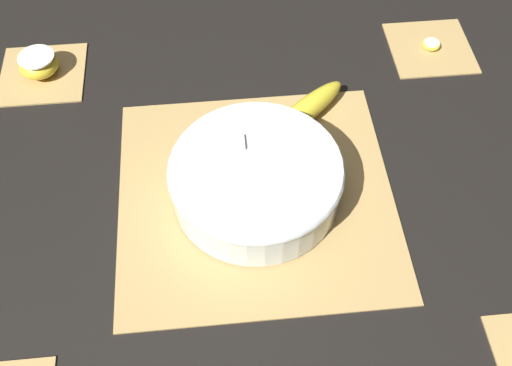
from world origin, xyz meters
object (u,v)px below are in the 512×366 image
whole_banana (304,112)px  banana_coin_single (431,44)px  fruit_salad_bowl (256,179)px  apple_half (39,64)px

whole_banana → banana_coin_single: whole_banana is taller
fruit_salad_bowl → apple_half: size_ratio=3.76×
apple_half → banana_coin_single: 0.70m
banana_coin_single → whole_banana: bearing=-149.0°
whole_banana → apple_half: (-0.44, 0.16, 0.00)m
fruit_salad_bowl → banana_coin_single: fruit_salad_bowl is taller
whole_banana → apple_half: same height
fruit_salad_bowl → whole_banana: size_ratio=1.58×
banana_coin_single → fruit_salad_bowl: bearing=-139.7°
fruit_salad_bowl → banana_coin_single: bearing=40.3°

